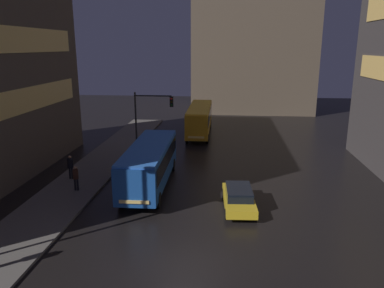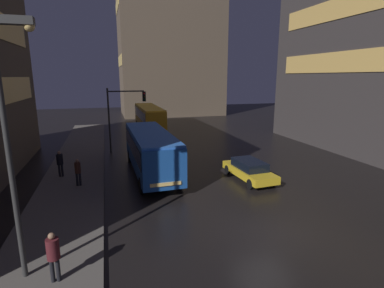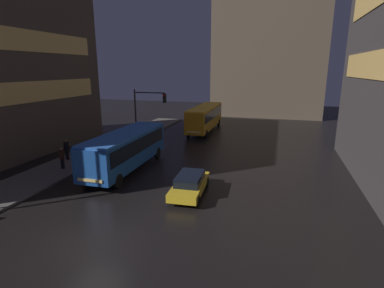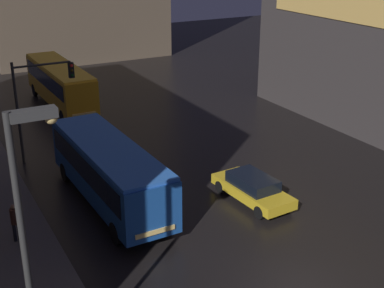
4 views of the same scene
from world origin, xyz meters
The scene contains 9 objects.
ground_plane centered at (0.00, 0.00, 0.00)m, with size 120.00×120.00×0.00m, color black.
sidewalk_left centered at (-9.00, 10.00, 0.07)m, with size 4.00×48.00×0.15m.
building_far_backdrop centered at (5.33, 45.30, 14.73)m, with size 18.07×12.00×29.46m.
bus_near centered at (-3.66, 9.91, 1.90)m, with size 2.81×10.13×3.09m.
bus_far centered at (-1.39, 26.68, 2.01)m, with size 2.52×10.90×3.26m.
car_taxi centered at (2.60, 6.75, 0.71)m, with size 2.11×4.72×1.35m.
pedestrian_mid centered at (-9.83, 10.51, 1.26)m, with size 0.60×0.60×1.81m.
pedestrian_far centered at (-8.51, 8.30, 1.19)m, with size 0.44×0.44×1.75m.
traffic_light_main centered at (-5.14, 17.07, 4.04)m, with size 3.47×0.35×5.92m.
Camera 1 is at (1.81, -15.09, 9.83)m, focal length 35.00 mm.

